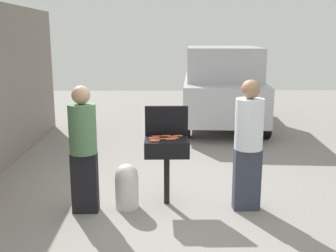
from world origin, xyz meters
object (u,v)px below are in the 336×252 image
object	(u,v)px
hot_dog_9	(154,138)
parked_minivan	(222,86)
hot_dog_6	(171,139)
person_left	(83,145)
hot_dog_2	(178,136)
hot_dog_3	(174,138)
hot_dog_10	(163,139)
propane_tank	(127,185)
hot_dog_5	(173,137)
hot_dog_7	(153,138)
hot_dog_8	(156,136)
person_right	(248,141)
bbq_grill	(167,149)
hot_dog_4	(155,140)
hot_dog_1	(167,136)
hot_dog_0	(154,141)

from	to	relation	value
hot_dog_9	parked_minivan	world-z (taller)	parked_minivan
hot_dog_6	person_left	xyz separation A→B (m)	(-1.14, -0.19, -0.02)
hot_dog_2	parked_minivan	world-z (taller)	parked_minivan
hot_dog_3	hot_dog_10	world-z (taller)	same
person_left	propane_tank	bearing A→B (deg)	8.94
hot_dog_5	hot_dog_7	distance (m)	0.27
hot_dog_7	hot_dog_8	world-z (taller)	same
hot_dog_7	hot_dog_9	xyz separation A→B (m)	(0.01, 0.03, 0.00)
hot_dog_2	hot_dog_7	xyz separation A→B (m)	(-0.34, -0.13, 0.00)
hot_dog_3	person_right	world-z (taller)	person_right
hot_dog_2	person_right	bearing A→B (deg)	-19.68
bbq_grill	hot_dog_4	bearing A→B (deg)	-150.45
hot_dog_1	hot_dog_8	world-z (taller)	same
hot_dog_1	hot_dog_8	bearing A→B (deg)	-168.98
hot_dog_3	person_left	world-z (taller)	person_left
hot_dog_6	hot_dog_8	distance (m)	0.26
hot_dog_10	person_left	bearing A→B (deg)	-168.24
bbq_grill	hot_dog_6	xyz separation A→B (m)	(0.06, -0.06, 0.16)
hot_dog_3	person_left	xyz separation A→B (m)	(-1.18, -0.24, -0.02)
hot_dog_10	hot_dog_7	bearing A→B (deg)	169.35
bbq_grill	hot_dog_0	distance (m)	0.27
hot_dog_4	person_left	distance (m)	0.94
hot_dog_8	hot_dog_10	xyz separation A→B (m)	(0.10, -0.14, 0.00)
person_left	hot_dog_6	bearing A→B (deg)	6.02
bbq_grill	propane_tank	distance (m)	0.72
hot_dog_0	person_left	world-z (taller)	person_left
bbq_grill	hot_dog_4	distance (m)	0.24
hot_dog_1	hot_dog_8	distance (m)	0.14
hot_dog_0	hot_dog_7	bearing A→B (deg)	96.85
hot_dog_6	hot_dog_9	xyz separation A→B (m)	(-0.23, 0.09, 0.00)
hot_dog_3	propane_tank	distance (m)	0.90
hot_dog_7	hot_dog_9	bearing A→B (deg)	72.60
propane_tank	hot_dog_8	bearing A→B (deg)	30.21
hot_dog_1	hot_dog_8	xyz separation A→B (m)	(-0.14, -0.03, 0.00)
hot_dog_1	propane_tank	xyz separation A→B (m)	(-0.54, -0.26, -0.62)
hot_dog_2	hot_dog_8	distance (m)	0.30
hot_dog_9	propane_tank	world-z (taller)	hot_dog_9
hot_dog_0	propane_tank	world-z (taller)	hot_dog_0
hot_dog_2	hot_dog_9	world-z (taller)	same
hot_dog_10	propane_tank	distance (m)	0.80
hot_dog_4	hot_dog_7	world-z (taller)	same
hot_dog_7	hot_dog_3	bearing A→B (deg)	0.63
hot_dog_0	propane_tank	size ratio (longest dim) A/B	0.21
hot_dog_5	propane_tank	xyz separation A→B (m)	(-0.62, -0.19, -0.62)
hot_dog_7	hot_dog_9	distance (m)	0.04
parked_minivan	hot_dog_5	bearing A→B (deg)	79.11
hot_dog_2	propane_tank	xyz separation A→B (m)	(-0.70, -0.26, -0.62)
hot_dog_6	hot_dog_7	bearing A→B (deg)	167.40
hot_dog_0	person_left	xyz separation A→B (m)	(-0.92, -0.11, -0.02)
hot_dog_10	person_right	distance (m)	1.13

